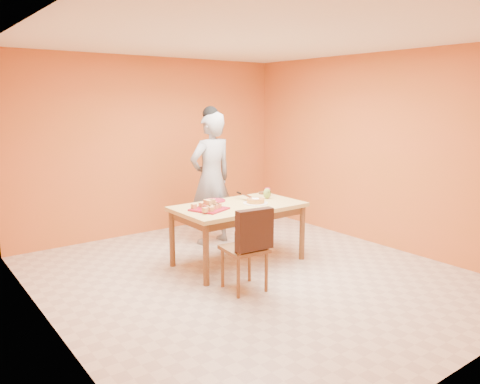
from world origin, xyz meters
TOP-DOWN VIEW (x-y plane):
  - floor at (0.00, 0.00)m, footprint 5.00×5.00m
  - ceiling at (0.00, 0.00)m, footprint 5.00×5.00m
  - wall_back at (0.00, 2.50)m, footprint 4.50×0.00m
  - wall_left at (-2.25, 0.00)m, footprint 0.00×5.00m
  - wall_right at (2.25, 0.00)m, footprint 0.00×5.00m
  - dining_table at (0.16, 0.47)m, footprint 1.60×0.90m
  - dining_chair at (-0.31, -0.28)m, footprint 0.48×0.55m
  - pastry_pile at (-0.30, 0.45)m, footprint 0.33×0.33m
  - person at (0.36, 1.41)m, footprint 0.71×0.49m
  - pastry_platter at (-0.30, 0.45)m, footprint 0.47×0.47m
  - red_dinner_plate at (0.04, 0.82)m, footprint 0.30×0.30m
  - white_cake_plate at (0.36, 0.39)m, footprint 0.40×0.40m
  - sponge_cake at (0.36, 0.39)m, footprint 0.28×0.28m
  - cake_server at (0.37, 0.57)m, footprint 0.11×0.26m
  - egg_ornament at (0.68, 0.55)m, footprint 0.13×0.11m
  - magenta_glass at (0.80, 0.68)m, footprint 0.09×0.09m
  - checker_tin at (0.84, 0.82)m, footprint 0.12×0.12m

SIDE VIEW (x-z plane):
  - floor at x=0.00m, z-range 0.00..0.00m
  - dining_chair at x=-0.31m, z-range 0.02..0.96m
  - dining_table at x=0.16m, z-range 0.29..1.05m
  - white_cake_plate at x=0.36m, z-range 0.76..0.77m
  - red_dinner_plate at x=0.04m, z-range 0.76..0.78m
  - pastry_platter at x=-0.30m, z-range 0.76..0.78m
  - checker_tin at x=0.84m, z-range 0.76..0.79m
  - sponge_cake at x=0.36m, z-range 0.77..0.82m
  - magenta_glass at x=0.80m, z-range 0.76..0.87m
  - egg_ornament at x=0.68m, z-range 0.76..0.90m
  - cake_server at x=0.37m, z-range 0.83..0.83m
  - pastry_pile at x=-0.30m, z-range 0.78..0.89m
  - person at x=0.36m, z-range 0.00..1.89m
  - wall_back at x=0.00m, z-range -0.90..3.60m
  - wall_left at x=-2.25m, z-range -1.15..3.85m
  - wall_right at x=2.25m, z-range -1.15..3.85m
  - ceiling at x=0.00m, z-range 2.70..2.70m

